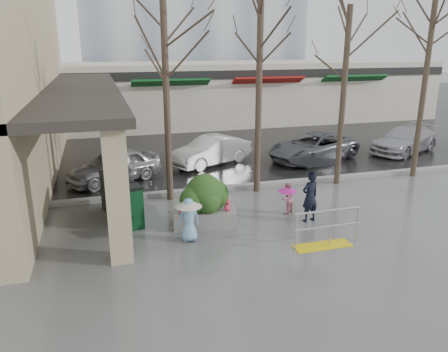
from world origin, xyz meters
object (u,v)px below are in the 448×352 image
car_a (114,166)px  car_b (211,151)px  woman (311,177)px  car_c (313,147)px  tree_west (165,47)px  news_boxes (121,198)px  child_pink (287,196)px  planter (205,201)px  tree_mideast (347,53)px  car_d (405,140)px  tree_midwest (260,42)px  tree_east (431,38)px  handrail (325,233)px  child_blue (189,216)px

car_a → car_b: 4.46m
woman → car_b: woman is taller
woman → car_c: 7.47m
tree_west → news_boxes: (-1.72, -1.32, -4.43)m
child_pink → planter: 2.74m
child_pink → news_boxes: news_boxes is taller
tree_west → tree_mideast: size_ratio=1.05×
child_pink → car_d: car_d is taller
tree_mideast → car_a: tree_mideast is taller
tree_mideast → car_b: bearing=135.2°
news_boxes → car_d: 14.87m
woman → tree_midwest: bearing=-92.8°
tree_west → woman: bearing=-39.9°
tree_midwest → woman: size_ratio=3.30×
tree_mideast → car_d: bearing=31.7°
tree_west → child_pink: tree_west is taller
tree_west → woman: (3.74, -3.12, -3.69)m
tree_east → car_a: (-11.76, 2.62, -4.75)m
handrail → child_blue: 3.68m
handrail → tree_midwest: bearing=91.9°
tree_mideast → car_b: (-4.01, 3.98, -4.23)m
tree_mideast → child_blue: size_ratio=5.33×
news_boxes → child_blue: bearing=-70.4°
woman → planter: size_ratio=1.09×
planter → news_boxes: 2.65m
tree_west → tree_midwest: size_ratio=0.97×
tree_east → news_boxes: tree_east is taller
child_blue → car_d: bearing=-150.7°
car_a → child_pink: bearing=19.9°
tree_mideast → car_c: tree_mideast is taller
handrail → news_boxes: size_ratio=0.80×
tree_mideast → car_d: size_ratio=1.50×
child_blue → car_c: (7.30, 6.89, -0.10)m
child_pink → news_boxes: (-5.06, 1.04, 0.06)m
tree_east → tree_west: bearing=180.0°
planter → car_a: 5.69m
child_pink → child_blue: bearing=-13.8°
tree_west → news_boxes: 4.93m
woman → car_c: size_ratio=0.47×
tree_midwest → car_c: tree_midwest is taller
tree_midwest → child_pink: bearing=-86.5°
news_boxes → child_pink: bearing=-29.7°
child_blue → news_boxes: news_boxes is taller
tree_mideast → child_pink: 5.80m
tree_west → car_c: size_ratio=1.50×
tree_west → car_a: (-1.76, 2.62, -4.45)m
car_c → car_d: bearing=72.0°
tree_west → news_boxes: size_ratio=2.87×
tree_east → woman: size_ratio=3.39×
tree_east → car_c: size_ratio=1.59×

